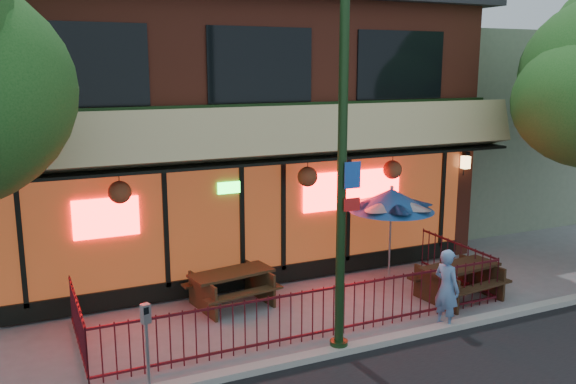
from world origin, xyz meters
name	(u,v)px	position (x,y,z in m)	size (l,w,h in m)	color
ground	(328,342)	(0.00, 0.00, 0.00)	(80.00, 80.00, 0.00)	gray
curb	(341,350)	(0.00, -0.50, 0.06)	(80.00, 0.25, 0.12)	#999993
restaurant_building	(207,98)	(0.00, 7.11, 4.13)	(12.96, 9.49, 8.05)	maroon
neighbor_building	(453,124)	(9.00, 7.70, 3.00)	(6.00, 7.00, 6.00)	gray
patio_fence	(316,300)	(0.00, 0.50, 0.63)	(8.44, 2.62, 1.00)	#470F17
street_light	(342,177)	(0.00, -0.40, 3.15)	(0.43, 0.32, 7.00)	black
picnic_table_left	(232,283)	(-1.02, 2.40, 0.49)	(1.92, 1.58, 0.75)	#3E2A16
picnic_table_right	(459,277)	(3.60, 0.70, 0.50)	(1.93, 1.57, 0.76)	#352112
patio_umbrella	(391,200)	(2.90, 2.35, 1.95)	(2.00, 2.00, 2.28)	gray
pedestrian	(447,288)	(2.39, -0.35, 0.78)	(0.57, 0.38, 1.57)	#577DAF
parking_meter_near	(147,334)	(-3.38, -0.48, 1.01)	(0.16, 0.15, 1.49)	#9B9DA4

